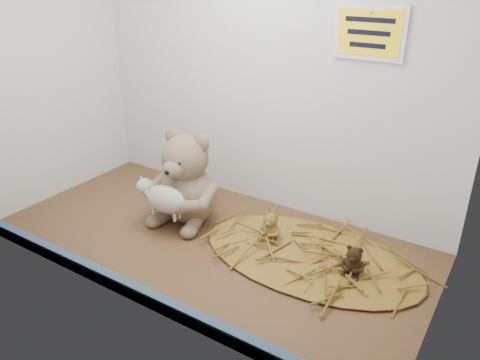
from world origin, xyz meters
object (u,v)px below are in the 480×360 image
Objects in this scene: toy_lamb at (166,199)px; mini_teddy_tan at (271,224)px; mini_teddy_brown at (354,259)px; main_teddy at (187,176)px.

toy_lamb is 30.17cm from mini_teddy_tan.
mini_teddy_brown is (25.04, -3.18, -0.25)cm from mini_teddy_tan.
main_teddy is 10.42cm from toy_lamb.
toy_lamb is at bearing -162.98° from mini_teddy_tan.
main_teddy is at bearing 172.57° from mini_teddy_brown.
mini_teddy_tan is at bearing 166.65° from mini_teddy_brown.
mini_teddy_tan is 25.24cm from mini_teddy_brown.
mini_teddy_brown is at bearing -13.83° from mini_teddy_tan.
mini_teddy_brown is at bearing -5.76° from main_teddy.
main_teddy is 3.68× the size of mini_teddy_brown.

